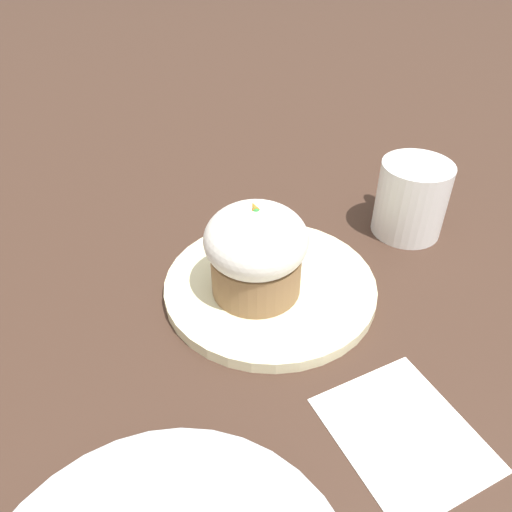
% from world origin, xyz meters
% --- Properties ---
extents(ground_plane, '(4.00, 4.00, 0.00)m').
position_xyz_m(ground_plane, '(0.00, 0.00, 0.00)').
color(ground_plane, '#3D281E').
extents(dessert_plate, '(0.23, 0.23, 0.01)m').
position_xyz_m(dessert_plate, '(0.00, 0.00, 0.01)').
color(dessert_plate, beige).
rests_on(dessert_plate, ground_plane).
extents(carrot_cake, '(0.10, 0.10, 0.10)m').
position_xyz_m(carrot_cake, '(-0.01, 0.02, 0.06)').
color(carrot_cake, olive).
rests_on(carrot_cake, dessert_plate).
extents(spoon, '(0.08, 0.10, 0.01)m').
position_xyz_m(spoon, '(0.00, -0.01, 0.02)').
color(spoon, silver).
rests_on(spoon, dessert_plate).
extents(coffee_cup, '(0.12, 0.08, 0.09)m').
position_xyz_m(coffee_cup, '(0.08, -0.19, 0.05)').
color(coffee_cup, white).
rests_on(coffee_cup, ground_plane).
extents(paper_napkin, '(0.15, 0.13, 0.00)m').
position_xyz_m(paper_napkin, '(-0.19, -0.06, 0.00)').
color(paper_napkin, white).
rests_on(paper_napkin, ground_plane).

